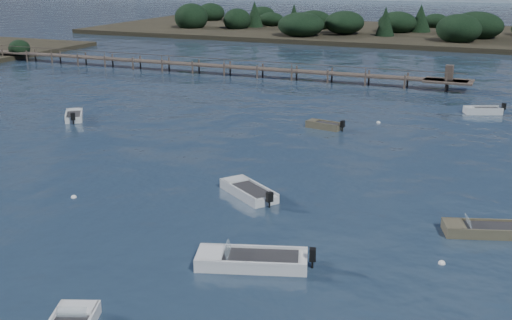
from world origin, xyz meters
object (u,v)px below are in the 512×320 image
at_px(tender_far_white, 324,127).
at_px(dinghy_mid_grey, 248,193).
at_px(tender_far_grey, 74,117).
at_px(jetty, 227,67).
at_px(tender_far_grey_b, 483,112).
at_px(dinghy_mid_white_b, 485,231).
at_px(dinghy_mid_white_a, 251,262).

relative_size(tender_far_white, dinghy_mid_grey, 0.78).
distance_m(tender_far_grey, jetty, 26.08).
height_order(dinghy_mid_grey, tender_far_grey_b, tender_far_grey_b).
bearing_deg(tender_far_grey_b, dinghy_mid_grey, -111.37).
distance_m(tender_far_grey_b, jetty, 31.65).
height_order(tender_far_white, jetty, jetty).
bearing_deg(tender_far_white, dinghy_mid_white_b, -51.82).
height_order(dinghy_mid_grey, jetty, jetty).
distance_m(tender_far_white, tender_far_grey, 21.42).
xyz_separation_m(tender_far_grey, dinghy_mid_white_a, (25.16, -19.77, -0.01)).
bearing_deg(dinghy_mid_white_b, jetty, 130.25).
bearing_deg(dinghy_mid_white_a, jetty, 116.67).
height_order(dinghy_mid_grey, dinghy_mid_white_a, dinghy_mid_white_a).
height_order(tender_far_grey, dinghy_mid_white_b, tender_far_grey).
relative_size(dinghy_mid_white_b, dinghy_mid_white_a, 0.84).
xyz_separation_m(dinghy_mid_grey, tender_far_grey_b, (10.75, 27.48, 0.02)).
bearing_deg(tender_far_white, dinghy_mid_white_a, -80.05).
bearing_deg(tender_far_grey_b, tender_far_white, -136.91).
bearing_deg(tender_far_grey_b, dinghy_mid_white_a, -101.12).
bearing_deg(dinghy_mid_grey, tender_far_grey, 151.63).
relative_size(dinghy_mid_white_a, jetty, 0.08).
xyz_separation_m(dinghy_mid_grey, jetty, (-19.25, 37.55, 0.83)).
distance_m(tender_far_white, dinghy_mid_white_a, 25.39).
xyz_separation_m(tender_far_white, tender_far_grey_b, (11.40, 10.67, 0.02)).
distance_m(dinghy_mid_white_b, tender_far_grey_b, 28.08).
height_order(tender_far_grey, dinghy_mid_white_a, dinghy_mid_white_a).
relative_size(tender_far_white, dinghy_mid_white_a, 0.62).
distance_m(tender_far_grey, tender_far_grey_b, 35.89).
height_order(tender_far_grey, dinghy_mid_grey, tender_far_grey).
xyz_separation_m(tender_far_grey, dinghy_mid_white_b, (34.40, -12.09, -0.03)).
distance_m(tender_far_white, tender_far_grey_b, 15.61).
height_order(dinghy_mid_white_b, jetty, jetty).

